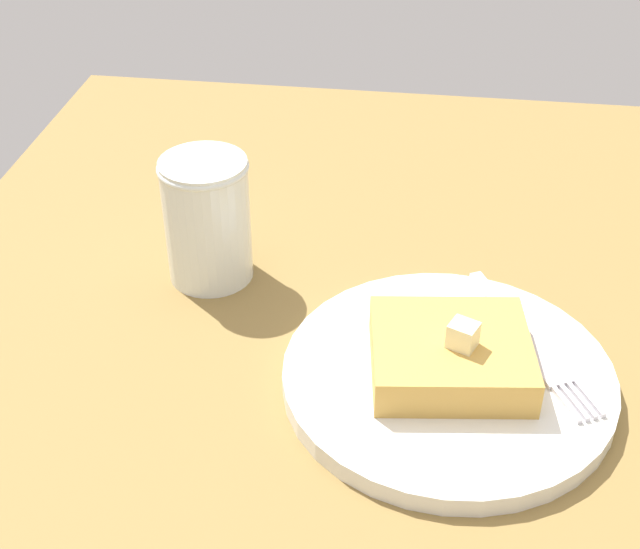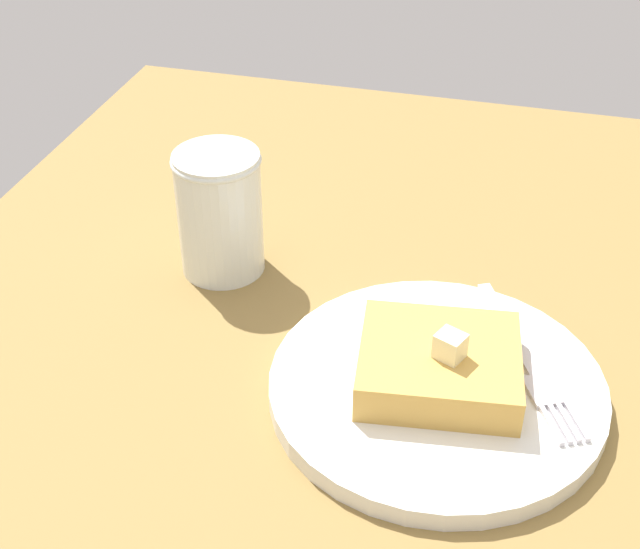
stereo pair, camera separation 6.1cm
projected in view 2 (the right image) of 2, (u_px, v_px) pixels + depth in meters
The scene contains 6 objects.
table_surface at pixel (622, 524), 50.91cm from camera, with size 105.89×105.89×1.84cm, color olive.
plate at pixel (437, 387), 57.70cm from camera, with size 21.80×21.80×1.38cm.
toast_slice_center at pixel (439, 365), 56.59cm from camera, with size 8.96×10.11×2.64cm, color gold.
butter_pat_primary at pixel (450, 346), 54.74cm from camera, with size 1.71×1.54×1.71cm, color beige.
fork at pixel (530, 366), 58.20cm from camera, with size 15.00×8.34×0.36cm.
syrup_jar at pixel (220, 215), 67.34cm from camera, with size 6.69×6.69×9.89cm.
Camera 2 is at (-36.37, 8.16, 42.21)cm, focal length 50.00 mm.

